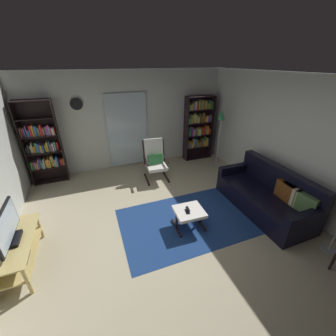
{
  "coord_description": "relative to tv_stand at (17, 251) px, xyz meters",
  "views": [
    {
      "loc": [
        -1.07,
        -2.85,
        2.78
      ],
      "look_at": [
        0.3,
        0.73,
        0.82
      ],
      "focal_mm": 22.49,
      "sensor_mm": 36.0,
      "label": 1
    }
  ],
  "objects": [
    {
      "name": "glass_door_panel",
      "position": [
        2.26,
        2.88,
        0.72
      ],
      "size": [
        1.1,
        0.01,
        2.0
      ],
      "primitive_type": "cube",
      "color": "silver"
    },
    {
      "name": "tv_remote",
      "position": [
        2.71,
        -0.07,
        0.04
      ],
      "size": [
        0.06,
        0.15,
        0.02
      ],
      "primitive_type": "cube",
      "rotation": [
        0.0,
        0.0,
        -0.14
      ],
      "color": "black",
      "rests_on": "ottoman"
    },
    {
      "name": "television",
      "position": [
        0.0,
        0.02,
        0.41
      ],
      "size": [
        0.2,
        0.82,
        0.5
      ],
      "color": "black",
      "rests_on": "tv_stand"
    },
    {
      "name": "wall_clock",
      "position": [
        1.07,
        2.87,
        1.52
      ],
      "size": [
        0.29,
        0.03,
        0.29
      ],
      "color": "silver"
    },
    {
      "name": "wall_right",
      "position": [
        5.05,
        0.05,
        0.97
      ],
      "size": [
        0.06,
        6.0,
        2.6
      ],
      "primitive_type": "cube",
      "color": "silver",
      "rests_on": "ground"
    },
    {
      "name": "floor_lamp_by_shelf",
      "position": [
        4.63,
        1.97,
        0.98
      ],
      "size": [
        0.22,
        0.22,
        1.61
      ],
      "color": "#A5A5AD",
      "rests_on": "ground"
    },
    {
      "name": "lounge_armchair",
      "position": [
        2.72,
        1.91,
        0.2
      ],
      "size": [
        0.61,
        0.69,
        1.02
      ],
      "color": "black",
      "rests_on": "ground"
    },
    {
      "name": "tv_stand",
      "position": [
        0.0,
        0.0,
        0.0
      ],
      "size": [
        0.51,
        1.17,
        0.51
      ],
      "color": "tan",
      "rests_on": "ground"
    },
    {
      "name": "cell_phone",
      "position": [
        2.67,
        -0.13,
        0.04
      ],
      "size": [
        0.09,
        0.15,
        0.01
      ],
      "primitive_type": "cube",
      "rotation": [
        0.0,
        0.0,
        -0.18
      ],
      "color": "black",
      "rests_on": "ottoman"
    },
    {
      "name": "ground_plane",
      "position": [
        2.35,
        0.05,
        -0.33
      ],
      "size": [
        7.02,
        7.02,
        0.0
      ],
      "primitive_type": "plane",
      "color": "#B7AC8C"
    },
    {
      "name": "leather_sofa",
      "position": [
        4.44,
        -0.2,
        -0.02
      ],
      "size": [
        0.88,
        2.0,
        0.9
      ],
      "color": "black",
      "rests_on": "ground"
    },
    {
      "name": "area_rug",
      "position": [
        2.77,
        0.04,
        -0.33
      ],
      "size": [
        2.55,
        1.65,
        0.01
      ],
      "primitive_type": "cube",
      "color": "navy",
      "rests_on": "ground"
    },
    {
      "name": "bookshelf_near_tv",
      "position": [
        0.16,
        2.71,
        0.63
      ],
      "size": [
        0.79,
        0.3,
        2.03
      ],
      "color": "black",
      "rests_on": "ground"
    },
    {
      "name": "bookshelf_near_sofa",
      "position": [
        4.35,
        2.67,
        0.68
      ],
      "size": [
        0.87,
        0.3,
        1.9
      ],
      "color": "black",
      "rests_on": "ground"
    },
    {
      "name": "wall_back",
      "position": [
        2.35,
        2.95,
        0.97
      ],
      "size": [
        5.6,
        0.06,
        2.6
      ],
      "primitive_type": "cube",
      "color": "silver",
      "rests_on": "ground"
    },
    {
      "name": "ottoman",
      "position": [
        2.72,
        -0.1,
        -0.03
      ],
      "size": [
        0.54,
        0.5,
        0.37
      ],
      "color": "white",
      "rests_on": "ground"
    }
  ]
}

